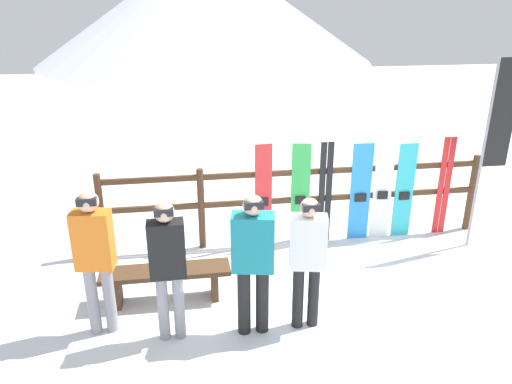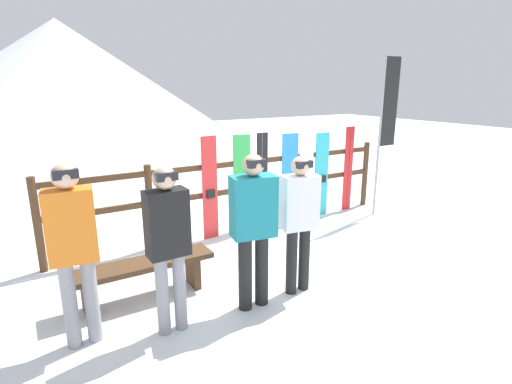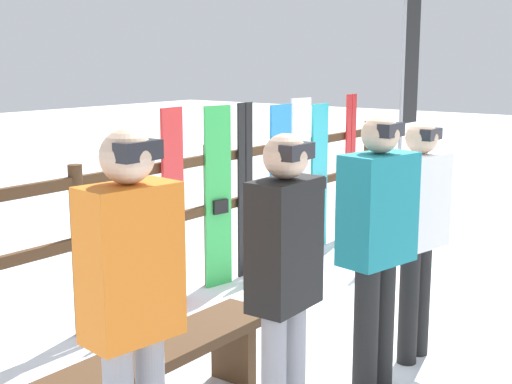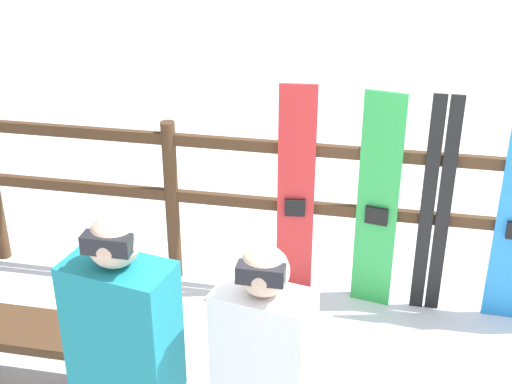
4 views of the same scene
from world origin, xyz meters
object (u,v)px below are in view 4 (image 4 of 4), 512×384
Objects in this scene: snowboard_green at (377,204)px; ski_pair_black at (436,208)px; snowboard_red at (296,196)px; person_white at (263,382)px; person_teal at (126,360)px; bench at (24,340)px.

ski_pair_black is (0.38, 0.00, 0.01)m from snowboard_green.
snowboard_red is 0.55m from snowboard_green.
person_teal is (-0.59, -0.02, 0.04)m from person_white.
person_teal reaches higher than snowboard_green.
snowboard_green is (0.40, 1.99, -0.14)m from person_white.
bench is 2.36m from snowboard_green.
snowboard_red reaches higher than snowboard_green.
bench is 1.81m from person_white.
bench is 1.00× the size of ski_pair_black.
snowboard_green is at bearing 63.72° from person_teal.
snowboard_green is 0.38m from ski_pair_black.
bench is at bearing -147.09° from snowboard_green.
person_teal reaches higher than ski_pair_black.
snowboard_green is (0.55, -0.00, -0.01)m from snowboard_red.
person_white is 2.00m from snowboard_red.
snowboard_red reaches higher than bench.
ski_pair_black is at bearing 55.81° from person_teal.
ski_pair_black reaches higher than bench.
ski_pair_black is at bearing 0.21° from snowboard_red.
person_white is 1.00× the size of ski_pair_black.
snowboard_red is at bearing -179.79° from ski_pair_black.
snowboard_green is (0.99, 2.01, -0.17)m from person_teal.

